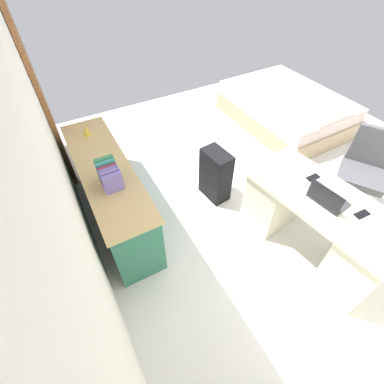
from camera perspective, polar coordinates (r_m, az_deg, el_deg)
name	(u,v)px	position (r m, az deg, el deg)	size (l,w,h in m)	color
ground_plane	(260,182)	(3.76, 13.78, 2.08)	(5.40, 5.40, 0.00)	silver
wall_back	(46,151)	(2.24, -27.69, 7.39)	(4.23, 0.10, 2.64)	white
door_wooden	(41,95)	(3.76, -28.48, 16.98)	(0.88, 0.05, 2.04)	brown
desk	(315,224)	(2.97, 23.89, -5.92)	(1.52, 0.85, 0.73)	beige
office_chair	(361,175)	(3.66, 31.25, 3.03)	(0.63, 0.63, 0.94)	black
credenza	(112,193)	(3.10, -16.15, -0.22)	(1.80, 0.48, 0.77)	#2D7056
bed	(286,108)	(4.91, 18.70, 15.89)	(1.93, 1.44, 0.58)	tan
suitcase_black	(215,175)	(3.28, 4.82, 3.47)	(0.36, 0.22, 0.65)	black
laptop	(327,199)	(2.66, 25.91, -1.24)	(0.34, 0.26, 0.21)	#333338
computer_mouse	(304,183)	(2.78, 21.98, 1.79)	(0.06, 0.10, 0.03)	white
cell_phone_near_laptop	(362,214)	(2.74, 31.44, -3.90)	(0.07, 0.14, 0.01)	black
cell_phone_by_mouse	(313,177)	(2.88, 23.52, 2.74)	(0.07, 0.14, 0.01)	black
book_row	(109,175)	(2.57, -16.55, 3.34)	(0.24, 0.17, 0.23)	#7567B8
figurine_small	(86,131)	(3.30, -20.82, 11.65)	(0.08, 0.08, 0.11)	gold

